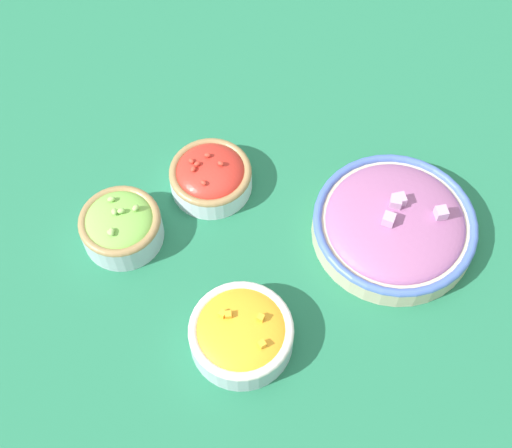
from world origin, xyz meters
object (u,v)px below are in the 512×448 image
Objects in this scene: bowl_squash at (241,333)px; bowl_red_onion at (394,225)px; bowl_lettuce at (121,225)px; bowl_cherry_tomatoes at (211,175)px.

bowl_red_onion is (0.26, 0.03, -0.00)m from bowl_squash.
bowl_squash is 0.23m from bowl_lettuce.
bowl_squash is at bearing -173.15° from bowl_red_onion.
bowl_cherry_tomatoes is at bearing 131.86° from bowl_red_onion.
bowl_cherry_tomatoes is (-0.18, 0.20, 0.00)m from bowl_red_onion.
bowl_lettuce is at bearing 150.02° from bowl_red_onion.
bowl_squash is 0.25m from bowl_cherry_tomatoes.
bowl_red_onion and bowl_lettuce have the same top height.
bowl_red_onion is at bearing 6.85° from bowl_squash.
bowl_red_onion is 1.91× the size of bowl_cherry_tomatoes.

